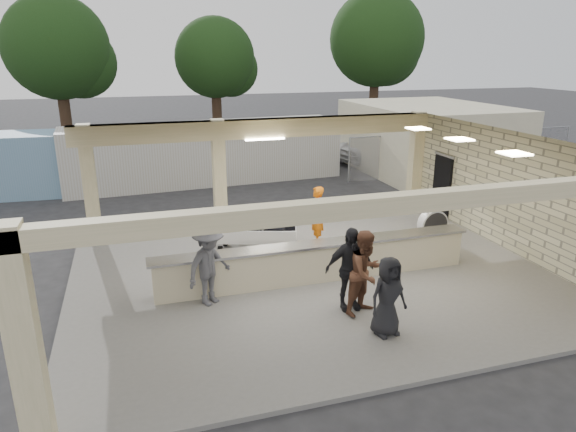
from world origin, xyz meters
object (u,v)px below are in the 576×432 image
object	(u,v)px
car_white_a	(380,149)
container_white	(206,153)
baggage_counter	(317,261)
drum_fan	(433,225)
passenger_b	(350,269)
passenger_c	(209,265)
car_dark	(323,143)
luggage_cart	(254,228)
car_white_b	(416,144)
passenger_a	(366,272)
passenger_d	(388,296)
baggage_handler	(316,216)

from	to	relation	value
car_white_a	container_white	distance (m)	9.55
baggage_counter	drum_fan	distance (m)	4.53
passenger_b	passenger_c	size ratio (longest dim) A/B	1.02
drum_fan	car_dark	size ratio (longest dim) A/B	0.25
luggage_cart	car_white_b	xyz separation A→B (m)	(11.95, 11.53, -0.10)
passenger_a	passenger_b	distance (m)	0.38
car_dark	container_white	world-z (taller)	container_white
luggage_cart	car_white_a	bearing A→B (deg)	67.52
passenger_c	car_white_b	size ratio (longest dim) A/B	0.40
drum_fan	car_dark	bearing A→B (deg)	80.24
passenger_d	car_white_b	world-z (taller)	passenger_d
car_white_b	car_white_a	bearing A→B (deg)	118.27
baggage_handler	passenger_b	distance (m)	4.00
car_white_b	car_dark	xyz separation A→B (m)	(-4.71, 2.04, -0.06)
baggage_counter	passenger_d	bearing A→B (deg)	-81.07
luggage_cart	car_white_b	size ratio (longest dim) A/B	0.58
baggage_counter	passenger_b	xyz separation A→B (m)	(0.16, -1.63, 0.47)
car_white_a	passenger_c	bearing A→B (deg)	125.04
passenger_d	car_white_a	xyz separation A→B (m)	(7.92, 15.98, -0.23)
baggage_counter	passenger_a	bearing A→B (deg)	-77.77
passenger_a	car_dark	bearing A→B (deg)	46.01
baggage_counter	car_dark	xyz separation A→B (m)	(6.18, 15.83, 0.09)
car_white_a	passenger_b	bearing A→B (deg)	135.16
drum_fan	passenger_d	xyz separation A→B (m)	(-3.81, -4.40, 0.30)
baggage_counter	container_white	xyz separation A→B (m)	(-1.02, 11.49, 0.72)
car_dark	drum_fan	bearing A→B (deg)	-143.35
luggage_cart	passenger_b	world-z (taller)	passenger_b
passenger_a	passenger_d	size ratio (longest dim) A/B	1.14
passenger_b	passenger_d	distance (m)	1.28
passenger_d	car_white_a	world-z (taller)	passenger_d
luggage_cart	car_white_a	distance (m)	14.38
luggage_cart	car_white_b	bearing A→B (deg)	62.50
passenger_c	passenger_a	bearing A→B (deg)	-58.56
baggage_handler	passenger_c	bearing A→B (deg)	-35.66
baggage_handler	car_white_a	size ratio (longest dim) A/B	0.36
baggage_handler	passenger_a	distance (m)	4.24
baggage_handler	luggage_cart	bearing A→B (deg)	-72.19
passenger_a	luggage_cart	bearing A→B (deg)	83.49
baggage_counter	car_white_b	distance (m)	17.57
baggage_handler	car_white_b	world-z (taller)	baggage_handler
passenger_a	car_white_a	size ratio (longest dim) A/B	0.39
baggage_counter	luggage_cart	bearing A→B (deg)	115.14
passenger_c	container_white	world-z (taller)	container_white
luggage_cart	passenger_c	xyz separation A→B (m)	(-1.69, -2.75, 0.20)
drum_fan	passenger_b	bearing A→B (deg)	-144.51
car_white_a	container_white	bearing A→B (deg)	84.09
car_white_a	passenger_d	bearing A→B (deg)	137.92
passenger_a	passenger_c	xyz separation A→B (m)	(-3.17, 1.41, -0.01)
passenger_b	passenger_d	bearing A→B (deg)	-74.80
passenger_a	passenger_c	bearing A→B (deg)	129.99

